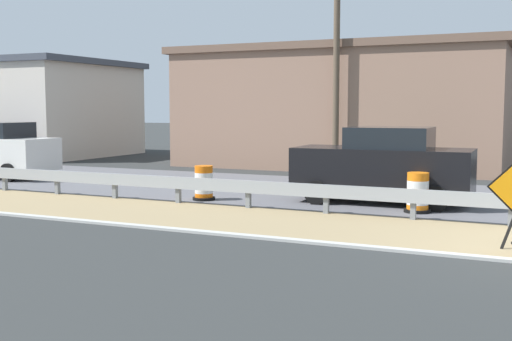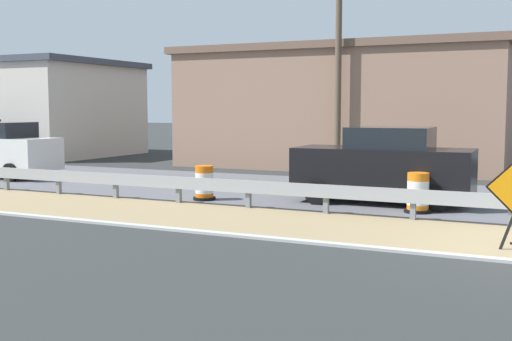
{
  "view_description": "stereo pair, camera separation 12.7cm",
  "coord_description": "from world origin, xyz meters",
  "px_view_note": "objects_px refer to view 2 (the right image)",
  "views": [
    {
      "loc": [
        -12.5,
        0.13,
        2.54
      ],
      "look_at": [
        1.87,
        6.71,
        0.99
      ],
      "focal_mm": 44.97,
      "sensor_mm": 36.0,
      "label": 1
    },
    {
      "loc": [
        -12.44,
        0.02,
        2.54
      ],
      "look_at": [
        1.87,
        6.71,
        0.99
      ],
      "focal_mm": 44.97,
      "sensor_mm": 36.0,
      "label": 2
    }
  ],
  "objects_px": {
    "car_distant_b": "(384,165)",
    "utility_pole_near": "(338,65)",
    "traffic_barrel_close": "(204,185)",
    "traffic_barrel_nearest": "(418,195)"
  },
  "relations": [
    {
      "from": "traffic_barrel_close",
      "to": "utility_pole_near",
      "type": "height_order",
      "value": "utility_pole_near"
    },
    {
      "from": "traffic_barrel_close",
      "to": "car_distant_b",
      "type": "bearing_deg",
      "value": -72.42
    },
    {
      "from": "traffic_barrel_close",
      "to": "utility_pole_near",
      "type": "relative_size",
      "value": 0.12
    },
    {
      "from": "car_distant_b",
      "to": "utility_pole_near",
      "type": "xyz_separation_m",
      "value": [
        6.53,
        3.4,
        3.14
      ]
    },
    {
      "from": "car_distant_b",
      "to": "utility_pole_near",
      "type": "bearing_deg",
      "value": -63.61
    },
    {
      "from": "traffic_barrel_nearest",
      "to": "car_distant_b",
      "type": "relative_size",
      "value": 0.21
    },
    {
      "from": "traffic_barrel_close",
      "to": "car_distant_b",
      "type": "xyz_separation_m",
      "value": [
        1.47,
        -4.65,
        0.59
      ]
    },
    {
      "from": "car_distant_b",
      "to": "utility_pole_near",
      "type": "distance_m",
      "value": 8.01
    },
    {
      "from": "traffic_barrel_close",
      "to": "traffic_barrel_nearest",
      "type": "bearing_deg",
      "value": -86.92
    },
    {
      "from": "traffic_barrel_close",
      "to": "utility_pole_near",
      "type": "xyz_separation_m",
      "value": [
        8.01,
        -1.25,
        3.73
      ]
    }
  ]
}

